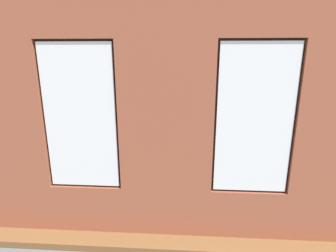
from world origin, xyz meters
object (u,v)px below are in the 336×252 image
(candle_jar, at_px, (160,139))
(remote_silver, at_px, (164,142))
(papasan_chair, at_px, (179,129))
(potted_plant_by_left_couch, at_px, (250,127))
(table_plant_small, at_px, (140,138))
(media_console, at_px, (58,146))
(coffee_table, at_px, (160,142))
(tv_flatscreen, at_px, (55,119))
(potted_plant_mid_room_small, at_px, (211,138))
(potted_plant_foreground_right, at_px, (92,113))
(potted_plant_near_tv, at_px, (59,146))
(couch_left, at_px, (282,150))
(cup_ceramic, at_px, (177,137))
(couch_by_window, at_px, (146,188))
(remote_black, at_px, (153,139))
(potted_plant_corner_near_left, at_px, (268,118))
(potted_plant_between_couches, at_px, (228,167))

(candle_jar, relative_size, remote_silver, 0.58)
(papasan_chair, height_order, potted_plant_by_left_couch, potted_plant_by_left_couch)
(candle_jar, bearing_deg, papasan_chair, -115.25)
(table_plant_small, height_order, media_console, table_plant_small)
(coffee_table, height_order, tv_flatscreen, tv_flatscreen)
(potted_plant_mid_room_small, relative_size, potted_plant_foreground_right, 0.44)
(potted_plant_by_left_couch, bearing_deg, potted_plant_foreground_right, -1.87)
(potted_plant_foreground_right, relative_size, potted_plant_near_tv, 0.94)
(couch_left, distance_m, cup_ceramic, 2.48)
(couch_by_window, bearing_deg, media_console, -38.58)
(candle_jar, height_order, table_plant_small, table_plant_small)
(potted_plant_by_left_couch, height_order, potted_plant_near_tv, potted_plant_near_tv)
(media_console, xyz_separation_m, papasan_chair, (-2.96, -1.24, 0.15))
(potted_plant_by_left_couch, bearing_deg, candle_jar, 26.05)
(tv_flatscreen, height_order, potted_plant_mid_room_small, tv_flatscreen)
(remote_black, xyz_separation_m, media_console, (2.30, 0.38, -0.13))
(tv_flatscreen, bearing_deg, cup_ceramic, -171.94)
(candle_jar, distance_m, potted_plant_mid_room_small, 1.42)
(tv_flatscreen, relative_size, potted_plant_corner_near_left, 0.90)
(coffee_table, xyz_separation_m, tv_flatscreen, (2.50, 0.27, 0.62))
(cup_ceramic, distance_m, media_console, 2.96)
(candle_jar, xyz_separation_m, tv_flatscreen, (2.50, 0.27, 0.53))
(couch_by_window, relative_size, potted_plant_between_couches, 1.24)
(cup_ceramic, xyz_separation_m, tv_flatscreen, (2.93, 0.41, 0.53))
(potted_plant_between_couches, height_order, potted_plant_foreground_right, potted_plant_between_couches)
(potted_plant_between_couches, bearing_deg, potted_plant_foreground_right, -45.43)
(potted_plant_near_tv, bearing_deg, potted_plant_by_left_couch, -150.67)
(candle_jar, bearing_deg, potted_plant_near_tv, 33.20)
(couch_by_window, relative_size, table_plant_small, 9.06)
(potted_plant_mid_room_small, bearing_deg, couch_left, 153.81)
(potted_plant_corner_near_left, distance_m, potted_plant_near_tv, 5.67)
(cup_ceramic, bearing_deg, tv_flatscreen, 8.06)
(tv_flatscreen, xyz_separation_m, potted_plant_near_tv, (-0.55, 1.01, -0.31))
(papasan_chair, distance_m, potted_plant_foreground_right, 2.71)
(tv_flatscreen, height_order, potted_plant_corner_near_left, tv_flatscreen)
(papasan_chair, bearing_deg, couch_by_window, 81.81)
(potted_plant_corner_near_left, relative_size, potted_plant_near_tv, 1.07)
(potted_plant_mid_room_small, distance_m, potted_plant_near_tv, 3.75)
(potted_plant_foreground_right, bearing_deg, remote_black, 147.82)
(potted_plant_foreground_right, relative_size, potted_plant_corner_near_left, 0.88)
(couch_left, height_order, potted_plant_near_tv, potted_plant_near_tv)
(cup_ceramic, height_order, potted_plant_corner_near_left, potted_plant_corner_near_left)
(couch_by_window, xyz_separation_m, table_plant_small, (0.46, -2.13, 0.19))
(candle_jar, xyz_separation_m, potted_plant_mid_room_small, (-1.30, -0.54, -0.13))
(remote_silver, relative_size, potted_plant_corner_near_left, 0.13)
(table_plant_small, xyz_separation_m, potted_plant_corner_near_left, (-3.51, -1.54, 0.18))
(candle_jar, relative_size, tv_flatscreen, 0.08)
(couch_by_window, bearing_deg, remote_black, -85.43)
(media_console, bearing_deg, candle_jar, -173.85)
(couch_by_window, xyz_separation_m, potted_plant_foreground_right, (2.19, -3.62, 0.45))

